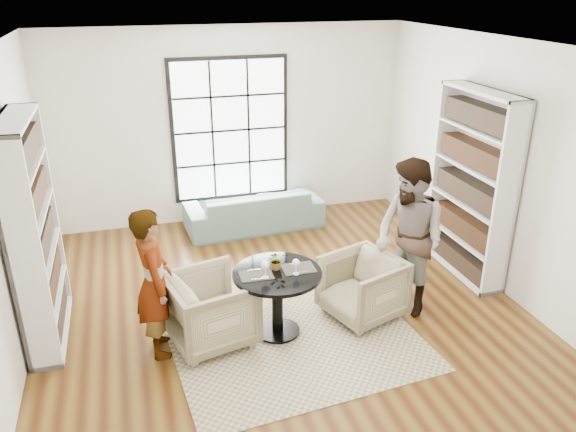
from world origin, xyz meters
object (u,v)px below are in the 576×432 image
object	(u,v)px
flower_centerpiece	(277,260)
sofa	(254,209)
pedestal_table	(277,289)
wine_glass_left	(265,266)
person_left	(154,283)
armchair_right	(362,287)
wine_glass_right	(296,263)
person_right	(410,238)
armchair_left	(211,309)

from	to	relation	value
flower_centerpiece	sofa	bearing A→B (deg)	82.00
pedestal_table	wine_glass_left	distance (m)	0.39
sofa	person_left	distance (m)	3.29
sofa	armchair_right	world-z (taller)	armchair_right
pedestal_table	wine_glass_right	bearing A→B (deg)	-28.95
person_right	flower_centerpiece	xyz separation A→B (m)	(-1.55, 0.00, -0.05)
pedestal_table	person_left	xyz separation A→B (m)	(-1.26, 0.06, 0.25)
sofa	wine_glass_left	bearing A→B (deg)	75.70
pedestal_table	wine_glass_right	distance (m)	0.39
sofa	person_left	size ratio (longest dim) A/B	1.31
armchair_right	person_right	size ratio (longest dim) A/B	0.44
armchair_right	person_left	bearing A→B (deg)	-108.42
person_left	wine_glass_right	xyz separation A→B (m)	(1.44, -0.16, 0.08)
wine_glass_right	pedestal_table	bearing A→B (deg)	151.05
wine_glass_left	person_left	bearing A→B (deg)	172.49
person_left	flower_centerpiece	bearing A→B (deg)	-92.98
wine_glass_left	pedestal_table	bearing A→B (deg)	29.85
armchair_left	armchair_right	world-z (taller)	armchair_left
person_right	flower_centerpiece	distance (m)	1.55
sofa	armchair_left	bearing A→B (deg)	64.62
person_right	armchair_right	bearing A→B (deg)	-105.64
armchair_left	person_left	bearing A→B (deg)	76.45
wine_glass_left	person_right	bearing A→B (deg)	5.23
pedestal_table	wine_glass_left	xyz separation A→B (m)	(-0.15, -0.09, 0.35)
wine_glass_left	armchair_right	bearing A→B (deg)	7.68
wine_glass_left	wine_glass_right	xyz separation A→B (m)	(0.33, -0.01, -0.02)
armchair_left	sofa	bearing A→B (deg)	-35.35
person_right	wine_glass_left	world-z (taller)	person_right
sofa	flower_centerpiece	distance (m)	2.86
armchair_left	person_left	size ratio (longest dim) A/B	0.54
armchair_left	flower_centerpiece	bearing A→B (deg)	-102.64
wine_glass_right	sofa	bearing A→B (deg)	85.57
pedestal_table	wine_glass_right	xyz separation A→B (m)	(0.18, -0.10, 0.33)
sofa	wine_glass_left	distance (m)	3.05
armchair_right	wine_glass_right	world-z (taller)	wine_glass_right
armchair_right	person_right	xyz separation A→B (m)	(0.55, 0.00, 0.54)
pedestal_table	armchair_right	bearing A→B (deg)	3.99
pedestal_table	wine_glass_left	bearing A→B (deg)	-150.15
person_left	person_right	size ratio (longest dim) A/B	0.88
armchair_left	wine_glass_right	bearing A→B (deg)	-113.63
pedestal_table	wine_glass_right	size ratio (longest dim) A/B	5.41
armchair_right	wine_glass_right	bearing A→B (deg)	-97.32
wine_glass_right	flower_centerpiece	distance (m)	0.24
pedestal_table	person_left	size ratio (longest dim) A/B	0.59
wine_glass_left	wine_glass_right	distance (m)	0.33
armchair_left	wine_glass_left	distance (m)	0.77
sofa	wine_glass_left	size ratio (longest dim) A/B	10.47
wine_glass_left	flower_centerpiece	distance (m)	0.23
pedestal_table	person_right	xyz separation A→B (m)	(1.57, 0.07, 0.36)
armchair_right	wine_glass_left	xyz separation A→B (m)	(-1.17, -0.16, 0.53)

